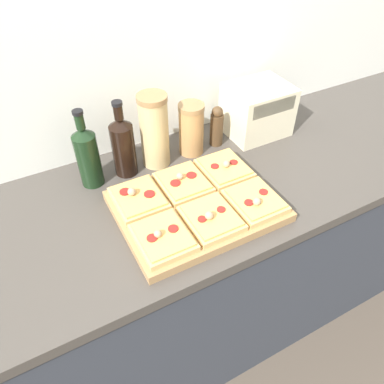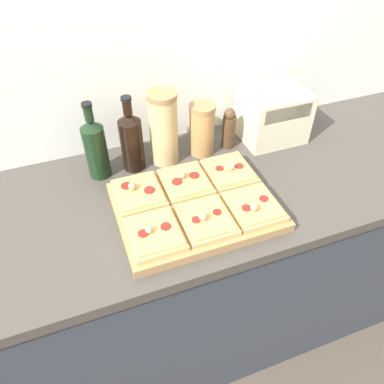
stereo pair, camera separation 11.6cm
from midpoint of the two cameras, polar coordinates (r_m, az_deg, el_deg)
ground_plane at (r=1.86m, az=3.99°, el=-26.79°), size 12.00×12.00×0.00m
wall_back at (r=1.36m, az=-9.18°, el=20.84°), size 6.00×0.06×2.50m
kitchen_counter at (r=1.59m, az=-1.30°, el=-11.38°), size 2.63×0.67×0.90m
cutting_board at (r=1.17m, az=-2.15°, el=-2.29°), size 0.48×0.37×0.03m
pizza_slice_back_left at (r=1.17m, az=-11.01°, el=-1.04°), size 0.15×0.17×0.05m
pizza_slice_back_center at (r=1.21m, az=-4.09°, el=1.34°), size 0.15×0.17×0.05m
pizza_slice_back_right at (r=1.26m, az=2.33°, el=3.52°), size 0.15×0.17×0.05m
pizza_slice_front_left at (r=1.05m, az=-7.66°, el=-6.97°), size 0.15×0.17×0.05m
pizza_slice_front_center at (r=1.09m, az=-0.10°, el=-4.10°), size 0.15×0.17×0.05m
pizza_slice_front_right at (r=1.15m, az=6.77°, el=-1.43°), size 0.15×0.17×0.05m
olive_oil_bottle at (r=1.26m, az=-18.21°, el=5.21°), size 0.07×0.07×0.28m
wine_bottle at (r=1.28m, az=-13.04°, el=6.84°), size 0.08×0.08×0.27m
grain_jar_tall at (r=1.29m, az=-8.35°, el=9.10°), size 0.10×0.10×0.27m
grain_jar_short at (r=1.36m, az=-2.60°, el=9.49°), size 0.09×0.09×0.19m
pepper_mill at (r=1.41m, az=1.40°, el=9.90°), size 0.05×0.05×0.16m
toaster_oven at (r=1.49m, az=7.67°, el=12.22°), size 0.26×0.19×0.19m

